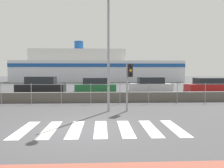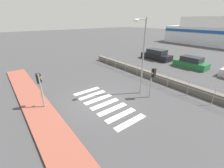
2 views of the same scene
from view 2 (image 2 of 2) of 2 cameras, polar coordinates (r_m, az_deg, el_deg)
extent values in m
plane|color=#424244|center=(11.70, -4.61, -6.24)|extent=(160.00, 160.00, 0.00)
cube|color=#934C3D|center=(10.39, -24.23, -12.40)|extent=(24.00, 1.80, 0.12)
cube|color=silver|center=(13.25, -9.52, -2.69)|extent=(0.45, 2.40, 0.01)
cube|color=silver|center=(12.55, -7.51, -4.15)|extent=(0.45, 2.40, 0.01)
cube|color=silver|center=(11.87, -5.25, -5.77)|extent=(0.45, 2.40, 0.01)
cube|color=silver|center=(11.22, -2.71, -7.56)|extent=(0.45, 2.40, 0.01)
cube|color=silver|center=(10.61, 0.15, -9.56)|extent=(0.45, 2.40, 0.01)
cube|color=silver|center=(10.04, 3.40, -11.76)|extent=(0.45, 2.40, 0.01)
cube|color=silver|center=(9.52, 7.08, -14.17)|extent=(0.45, 2.40, 0.01)
cube|color=#605B54|center=(16.07, 16.47, 2.67)|extent=(20.68, 0.55, 0.65)
cylinder|color=gray|center=(15.10, 14.88, 5.21)|extent=(18.61, 0.03, 0.03)
cylinder|color=gray|center=(15.26, 14.68, 3.35)|extent=(18.61, 0.03, 0.03)
cylinder|color=gray|center=(21.89, -4.99, 9.93)|extent=(0.04, 0.04, 1.30)
cylinder|color=gray|center=(20.40, -2.07, 8.99)|extent=(0.04, 0.04, 1.30)
cylinder|color=gray|center=(18.98, 1.28, 7.87)|extent=(0.04, 0.04, 1.30)
cylinder|color=gray|center=(17.64, 5.13, 6.55)|extent=(0.04, 0.04, 1.30)
cylinder|color=gray|center=(16.40, 9.56, 4.98)|extent=(0.04, 0.04, 1.30)
cylinder|color=gray|center=(15.29, 14.65, 3.13)|extent=(0.04, 0.04, 1.30)
cylinder|color=gray|center=(14.33, 20.46, 0.98)|extent=(0.04, 0.04, 1.30)
cylinder|color=gray|center=(13.56, 27.00, -1.45)|extent=(0.04, 0.04, 1.30)
cylinder|color=gray|center=(13.02, 34.22, -4.11)|extent=(0.04, 0.04, 1.30)
cylinder|color=gray|center=(11.19, -25.20, -2.74)|extent=(0.10, 0.10, 2.53)
cube|color=black|center=(11.00, -26.25, 1.92)|extent=(0.24, 0.24, 0.68)
sphere|color=black|center=(10.96, -25.75, 3.12)|extent=(0.13, 0.13, 0.13)
sphere|color=orange|center=(11.03, -25.56, 2.10)|extent=(0.13, 0.13, 0.13)
sphere|color=black|center=(11.10, -25.37, 1.08)|extent=(0.13, 0.13, 0.13)
cube|color=yellow|center=(11.38, -25.16, -3.52)|extent=(0.10, 0.14, 0.18)
cylinder|color=gray|center=(11.97, 14.53, 0.33)|extent=(0.10, 0.10, 2.45)
cube|color=black|center=(11.57, 15.63, 4.10)|extent=(0.24, 0.24, 0.68)
sphere|color=black|center=(11.39, 15.32, 4.96)|extent=(0.13, 0.13, 0.13)
sphere|color=orange|center=(11.46, 15.21, 3.96)|extent=(0.13, 0.13, 0.13)
sphere|color=black|center=(11.53, 15.10, 2.98)|extent=(0.13, 0.13, 0.13)
cylinder|color=gray|center=(11.98, 11.71, 9.39)|extent=(0.12, 0.12, 5.92)
cylinder|color=gray|center=(11.26, 11.17, 23.03)|extent=(0.07, 1.00, 0.07)
ellipsoid|color=silver|center=(10.89, 9.25, 22.88)|extent=(0.32, 0.42, 0.19)
cube|color=black|center=(24.48, 16.48, 9.99)|extent=(4.58, 1.90, 0.85)
cube|color=#1E2328|center=(24.32, 16.70, 11.75)|extent=(2.75, 1.67, 0.69)
cube|color=#1E6633|center=(21.92, 27.76, 6.60)|extent=(4.00, 1.80, 0.78)
cube|color=#1E2328|center=(21.75, 28.11, 8.36)|extent=(2.40, 1.58, 0.63)
camera|label=1|loc=(8.96, -48.41, -9.70)|focal=35.00mm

